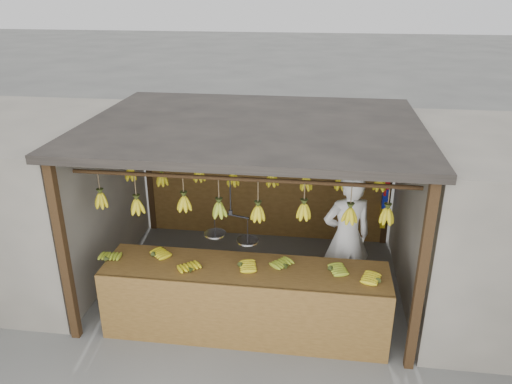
# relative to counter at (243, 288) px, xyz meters

# --- Properties ---
(ground) EXTENTS (80.00, 80.00, 0.00)m
(ground) POSITION_rel_counter_xyz_m (-0.05, 1.23, -0.71)
(ground) COLOR #5B5B57
(stall) EXTENTS (4.30, 3.30, 2.40)m
(stall) POSITION_rel_counter_xyz_m (-0.05, 1.56, 1.27)
(stall) COLOR black
(stall) RESTS_ON ground
(neighbor_left) EXTENTS (3.00, 3.00, 2.30)m
(neighbor_left) POSITION_rel_counter_xyz_m (-3.65, 1.23, 0.44)
(neighbor_left) COLOR slate
(neighbor_left) RESTS_ON ground
(counter) EXTENTS (3.50, 0.78, 0.96)m
(counter) POSITION_rel_counter_xyz_m (0.00, 0.00, 0.00)
(counter) COLOR brown
(counter) RESTS_ON ground
(hanging_bananas) EXTENTS (3.55, 2.23, 0.38)m
(hanging_bananas) POSITION_rel_counter_xyz_m (-0.06, 1.22, 0.91)
(hanging_bananas) COLOR gold
(hanging_bananas) RESTS_ON ground
(balance_scale) EXTENTS (0.67, 0.38, 0.77)m
(balance_scale) POSITION_rel_counter_xyz_m (-0.18, 0.23, 0.59)
(balance_scale) COLOR black
(balance_scale) RESTS_ON ground
(vendor) EXTENTS (0.77, 0.63, 1.83)m
(vendor) POSITION_rel_counter_xyz_m (1.23, 1.06, 0.21)
(vendor) COLOR white
(vendor) RESTS_ON ground
(bag_bundles) EXTENTS (0.08, 0.26, 1.28)m
(bag_bundles) POSITION_rel_counter_xyz_m (1.89, 2.58, 0.32)
(bag_bundles) COLOR #199926
(bag_bundles) RESTS_ON ground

